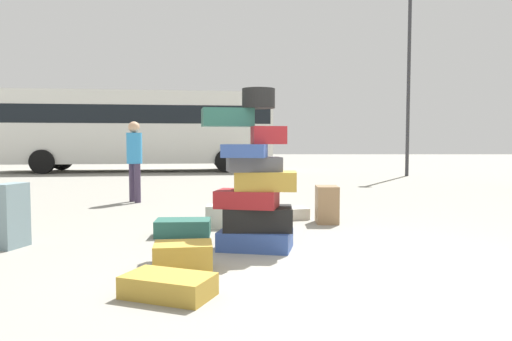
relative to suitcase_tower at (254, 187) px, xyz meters
name	(u,v)px	position (x,y,z in m)	size (l,w,h in m)	color
ground_plane	(305,263)	(0.51, -0.60, -0.69)	(80.00, 80.00, 0.00)	gray
suitcase_tower	(254,187)	(0.00, 0.00, 0.00)	(1.08, 0.68, 1.77)	#334F99
suitcase_tan_left_side	(168,286)	(-0.64, -1.61, -0.60)	(0.67, 0.39, 0.17)	#B28C33
suitcase_cream_foreground_near	(226,216)	(-0.41, 1.31, -0.54)	(0.53, 0.31, 0.31)	beige
suitcase_slate_white_trunk	(11,216)	(-2.73, 0.04, -0.33)	(0.22, 0.36, 0.73)	gray
suitcase_teal_foreground_far	(183,228)	(-0.91, 0.72, -0.59)	(0.68, 0.40, 0.21)	#26594C
suitcase_tan_behind_tower	(183,257)	(-0.65, -0.87, -0.56)	(0.53, 0.37, 0.26)	#B28C33
suitcase_brown_right_side	(327,205)	(1.05, 1.66, -0.42)	(0.31, 0.38, 0.54)	olive
suitcase_cream_upright_blue	(289,213)	(0.51, 2.01, -0.60)	(0.58, 0.35, 0.17)	beige
person_bearded_onlooker	(134,154)	(-2.40, 4.01, 0.25)	(0.30, 0.30, 1.59)	#3F334C
parked_bus	(140,126)	(-4.78, 13.76, 1.15)	(10.75, 3.87, 3.15)	silver
lamp_post	(409,41)	(5.21, 11.14, 3.95)	(0.36, 0.36, 7.28)	#333338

